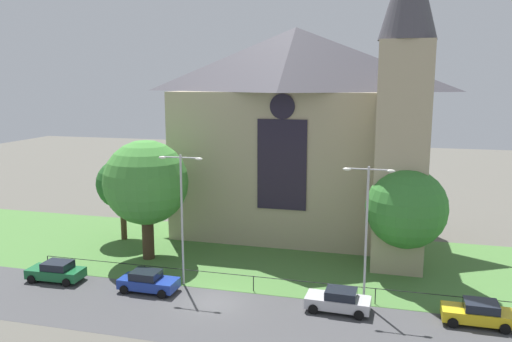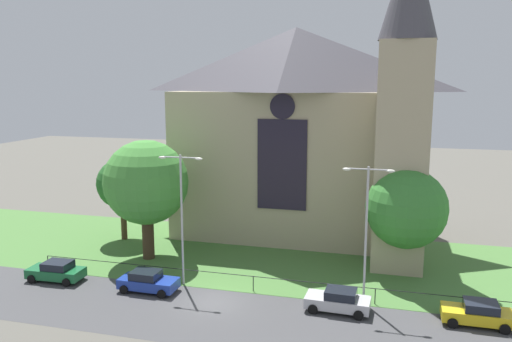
% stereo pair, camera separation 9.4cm
% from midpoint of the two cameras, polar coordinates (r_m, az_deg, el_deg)
% --- Properties ---
extents(ground, '(160.00, 160.00, 0.00)m').
position_cam_midpoint_polar(ground, '(45.18, -0.32, -9.32)').
color(ground, '#56544C').
extents(road_asphalt, '(120.00, 8.00, 0.01)m').
position_cam_midpoint_polar(road_asphalt, '(34.61, -5.72, -15.65)').
color(road_asphalt, '#424244').
rests_on(road_asphalt, ground).
extents(grass_verge, '(120.00, 20.00, 0.01)m').
position_cam_midpoint_polar(grass_verge, '(43.37, -1.02, -10.17)').
color(grass_verge, '#477538').
rests_on(grass_verge, ground).
extents(church_building, '(23.20, 16.20, 26.00)m').
position_cam_midpoint_polar(church_building, '(49.66, 5.18, 4.56)').
color(church_building, tan).
rests_on(church_building, ground).
extents(iron_railing, '(34.39, 0.07, 1.13)m').
position_cam_midpoint_polar(iron_railing, '(37.55, -0.24, -11.85)').
color(iron_railing, black).
rests_on(iron_railing, ground).
extents(tree_left_near, '(7.10, 7.10, 10.18)m').
position_cam_midpoint_polar(tree_left_near, '(43.61, -12.11, -1.29)').
color(tree_left_near, '#423021').
rests_on(tree_left_near, ground).
extents(tree_left_far, '(4.75, 4.75, 7.81)m').
position_cam_midpoint_polar(tree_left_far, '(49.74, -14.67, -1.40)').
color(tree_left_far, '#4C3823').
rests_on(tree_left_far, ground).
extents(tree_right_near, '(6.24, 6.24, 8.43)m').
position_cam_midpoint_polar(tree_right_near, '(41.06, 16.51, -4.04)').
color(tree_right_near, '#423021').
rests_on(tree_right_near, ground).
extents(streetlamp_near, '(3.37, 0.26, 9.77)m').
position_cam_midpoint_polar(streetlamp_near, '(37.59, -8.24, -3.77)').
color(streetlamp_near, '#B2B2B7').
rests_on(streetlamp_near, ground).
extents(streetlamp_far, '(3.37, 0.26, 9.49)m').
position_cam_midpoint_polar(streetlamp_far, '(34.76, 12.31, -5.30)').
color(streetlamp_far, '#B2B2B7').
rests_on(streetlamp_far, ground).
extents(parked_car_green, '(4.26, 2.14, 1.51)m').
position_cam_midpoint_polar(parked_car_green, '(42.26, -21.33, -10.36)').
color(parked_car_green, '#196033').
rests_on(parked_car_green, ground).
extents(parked_car_blue, '(4.22, 2.07, 1.51)m').
position_cam_midpoint_polar(parked_car_blue, '(38.40, -11.90, -11.94)').
color(parked_car_blue, '#1E3899').
rests_on(parked_car_blue, ground).
extents(parked_car_silver, '(4.27, 2.16, 1.51)m').
position_cam_midpoint_polar(parked_car_silver, '(35.04, 9.25, -14.07)').
color(parked_car_silver, '#B7B7BC').
rests_on(parked_car_silver, ground).
extents(parked_car_yellow, '(4.21, 2.04, 1.51)m').
position_cam_midpoint_polar(parked_car_yellow, '(35.70, 23.57, -14.34)').
color(parked_car_yellow, gold).
rests_on(parked_car_yellow, ground).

